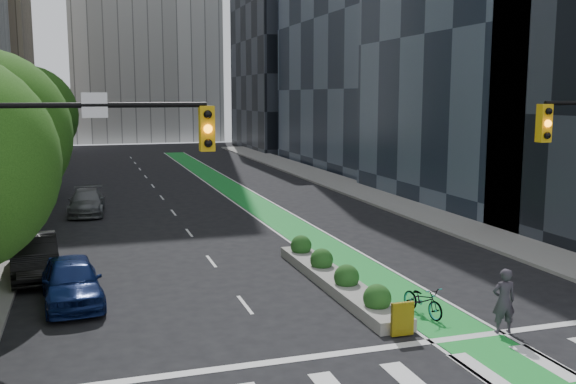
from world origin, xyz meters
TOP-DOWN VIEW (x-y plane):
  - ground at (0.00, 0.00)m, footprint 160.00×160.00m
  - sidewalk_left at (-11.80, 25.00)m, footprint 3.60×90.00m
  - sidewalk_right at (11.80, 25.00)m, footprint 3.60×90.00m
  - bike_lane_paint at (3.00, 30.00)m, footprint 2.20×70.00m
  - building_dark_end at (20.00, 68.00)m, footprint 14.00×18.00m
  - tree_midfar at (-11.00, 22.00)m, footprint 5.60×5.60m
  - tree_far at (-11.00, 32.00)m, footprint 6.60×6.60m
  - signal_left at (-8.70, 0.46)m, footprint 6.14×0.51m
  - median_planter at (1.20, 7.04)m, footprint 1.20×10.26m
  - bicycle at (2.73, 3.31)m, footprint 0.99×1.95m
  - cyclist at (4.20, 1.18)m, footprint 0.79×0.59m
  - parked_car_left_near at (-8.05, 7.92)m, footprint 2.26×4.80m
  - parked_car_left_mid at (-9.50, 11.77)m, footprint 2.21×5.07m
  - parked_car_left_far at (-7.46, 25.21)m, footprint 2.30×5.06m

SIDE VIEW (x-z plane):
  - ground at x=0.00m, z-range 0.00..0.00m
  - bike_lane_paint at x=3.00m, z-range 0.00..0.01m
  - sidewalk_left at x=-11.80m, z-range 0.00..0.15m
  - sidewalk_right at x=11.80m, z-range 0.00..0.15m
  - median_planter at x=1.20m, z-range -0.18..0.92m
  - bicycle at x=2.73m, z-range 0.00..0.98m
  - parked_car_left_far at x=-7.46m, z-range 0.00..1.44m
  - parked_car_left_near at x=-8.05m, z-range 0.00..1.59m
  - parked_car_left_mid at x=-9.50m, z-range 0.00..1.62m
  - cyclist at x=4.20m, z-range 0.00..1.98m
  - signal_left at x=-8.70m, z-range 1.18..8.38m
  - tree_midfar at x=-11.00m, z-range 1.07..8.83m
  - tree_far at x=-11.00m, z-range 1.19..10.20m
  - building_dark_end at x=20.00m, z-range 0.00..28.00m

